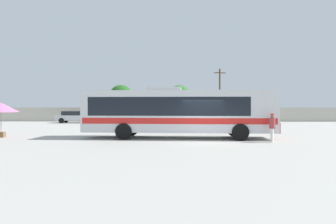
% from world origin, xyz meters
% --- Properties ---
extents(ground_plane, '(300.00, 300.00, 0.00)m').
position_xyz_m(ground_plane, '(0.00, 10.00, 0.00)').
color(ground_plane, '#A3A099').
extents(perimeter_wall, '(80.00, 0.30, 1.88)m').
position_xyz_m(perimeter_wall, '(0.00, 22.19, 0.94)').
color(perimeter_wall, '#B2AD9E').
rests_on(perimeter_wall, ground_plane).
extents(coach_bus_silver_red, '(12.51, 3.23, 3.35)m').
position_xyz_m(coach_bus_silver_red, '(-1.59, 1.79, 1.79)').
color(coach_bus_silver_red, silver).
rests_on(coach_bus_silver_red, ground_plane).
extents(attendant_by_bus_door, '(0.45, 0.45, 1.67)m').
position_xyz_m(attendant_by_bus_door, '(4.00, -0.35, 0.95)').
color(attendant_by_bus_door, silver).
rests_on(attendant_by_bus_door, ground_plane).
extents(vendor_umbrella_secondary_pink, '(2.28, 2.28, 2.34)m').
position_xyz_m(vendor_umbrella_secondary_pink, '(-13.42, 1.99, 1.98)').
color(vendor_umbrella_secondary_pink, gray).
rests_on(vendor_umbrella_secondary_pink, ground_plane).
extents(parked_car_leftmost_silver, '(4.41, 2.13, 1.45)m').
position_xyz_m(parked_car_leftmost_silver, '(-14.07, 18.67, 0.77)').
color(parked_car_leftmost_silver, '#B7BABF').
rests_on(parked_car_leftmost_silver, ground_plane).
extents(parked_car_second_maroon, '(4.46, 2.22, 1.54)m').
position_xyz_m(parked_car_second_maroon, '(-7.56, 19.53, 0.81)').
color(parked_car_second_maroon, maroon).
rests_on(parked_car_second_maroon, ground_plane).
extents(parked_car_third_maroon, '(4.15, 2.00, 1.51)m').
position_xyz_m(parked_car_third_maroon, '(-2.10, 19.26, 0.80)').
color(parked_car_third_maroon, maroon).
rests_on(parked_car_third_maroon, ground_plane).
extents(utility_pole_near, '(1.79, 0.48, 7.56)m').
position_xyz_m(utility_pole_near, '(5.06, 26.02, 3.96)').
color(utility_pole_near, '#4C3823').
rests_on(utility_pole_near, ground_plane).
extents(roadside_tree_left, '(3.43, 3.43, 5.33)m').
position_xyz_m(roadside_tree_left, '(-9.87, 28.01, 3.86)').
color(roadside_tree_left, brown).
rests_on(roadside_tree_left, ground_plane).
extents(roadside_tree_midleft, '(3.46, 3.46, 5.27)m').
position_xyz_m(roadside_tree_midleft, '(-0.86, 27.69, 3.78)').
color(roadside_tree_midleft, brown).
rests_on(roadside_tree_midleft, ground_plane).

